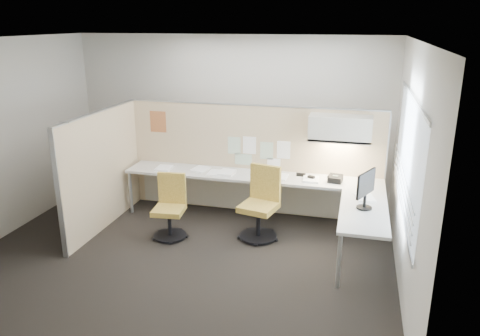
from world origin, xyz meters
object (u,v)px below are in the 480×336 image
(desk, at_px, (270,187))
(chair_right, at_px, (261,205))
(chair_left, at_px, (170,208))
(monitor, at_px, (366,188))
(phone, at_px, (335,179))

(desk, xyz_separation_m, chair_right, (-0.05, -0.46, -0.12))
(desk, distance_m, chair_left, 1.53)
(chair_left, height_order, monitor, monitor)
(desk, height_order, monitor, monitor)
(desk, xyz_separation_m, chair_left, (-1.32, -0.75, -0.18))
(desk, height_order, phone, phone)
(chair_left, bearing_deg, chair_right, 7.08)
(monitor, bearing_deg, phone, 48.87)
(desk, relative_size, chair_right, 3.88)
(chair_right, bearing_deg, monitor, -1.77)
(desk, height_order, chair_left, chair_left)
(desk, distance_m, chair_right, 0.47)
(chair_left, bearing_deg, phone, 14.90)
(monitor, xyz_separation_m, phone, (-0.42, 0.95, -0.23))
(desk, height_order, chair_right, chair_right)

